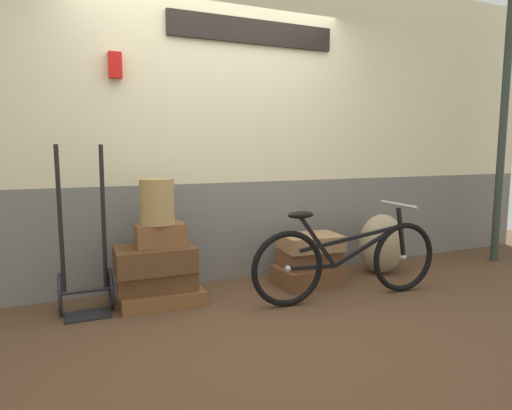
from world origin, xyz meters
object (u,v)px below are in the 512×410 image
(suitcase_0, at_px, (162,296))
(wicker_basket, at_px, (157,202))
(burlap_sack, at_px, (382,244))
(suitcase_5, at_px, (309,257))
(suitcase_4, at_px, (307,275))
(suitcase_6, at_px, (311,242))
(luggage_trolley, at_px, (85,276))
(suitcase_3, at_px, (160,235))
(bicycle, at_px, (348,260))
(suitcase_2, at_px, (155,259))
(suitcase_1, at_px, (158,279))

(suitcase_0, relative_size, wicker_basket, 1.82)
(suitcase_0, xyz_separation_m, burlap_sack, (2.18, -0.01, 0.24))
(suitcase_5, relative_size, burlap_sack, 0.89)
(suitcase_4, height_order, burlap_sack, burlap_sack)
(suitcase_6, xyz_separation_m, wicker_basket, (-1.37, 0.03, 0.44))
(suitcase_0, relative_size, luggage_trolley, 0.51)
(suitcase_6, bearing_deg, suitcase_3, -176.97)
(suitcase_0, relative_size, suitcase_4, 1.12)
(suitcase_5, bearing_deg, suitcase_0, -178.42)
(suitcase_6, height_order, bicycle, bicycle)
(suitcase_4, distance_m, burlap_sack, 0.88)
(suitcase_2, distance_m, wicker_basket, 0.46)
(suitcase_0, relative_size, suitcase_1, 1.06)
(bicycle, bearing_deg, suitcase_4, 101.36)
(suitcase_1, height_order, bicycle, bicycle)
(suitcase_3, height_order, suitcase_6, suitcase_3)
(suitcase_2, relative_size, suitcase_6, 1.15)
(suitcase_6, distance_m, bicycle, 0.47)
(suitcase_1, relative_size, suitcase_3, 1.63)
(suitcase_3, distance_m, bicycle, 1.53)
(suitcase_0, relative_size, suitcase_5, 1.23)
(suitcase_3, xyz_separation_m, bicycle, (1.43, -0.50, -0.23))
(suitcase_4, bearing_deg, burlap_sack, -2.51)
(suitcase_0, height_order, suitcase_1, suitcase_1)
(suitcase_1, distance_m, wicker_basket, 0.63)
(wicker_basket, bearing_deg, suitcase_0, 39.80)
(suitcase_0, xyz_separation_m, suitcase_4, (1.33, -0.02, 0.02))
(wicker_basket, xyz_separation_m, luggage_trolley, (-0.54, 0.05, -0.54))
(wicker_basket, bearing_deg, burlap_sack, 0.14)
(suitcase_0, relative_size, suitcase_2, 1.07)
(suitcase_1, relative_size, luggage_trolley, 0.48)
(suitcase_0, bearing_deg, bicycle, -18.03)
(suitcase_0, height_order, suitcase_4, suitcase_4)
(suitcase_2, relative_size, luggage_trolley, 0.48)
(suitcase_3, xyz_separation_m, suitcase_6, (1.35, -0.04, -0.17))
(suitcase_1, height_order, wicker_basket, wicker_basket)
(suitcase_0, height_order, suitcase_3, suitcase_3)
(suitcase_0, bearing_deg, suitcase_4, 0.35)
(suitcase_2, bearing_deg, suitcase_3, -10.07)
(suitcase_3, relative_size, suitcase_6, 0.71)
(suitcase_5, relative_size, luggage_trolley, 0.41)
(suitcase_0, height_order, luggage_trolley, luggage_trolley)
(suitcase_0, relative_size, suitcase_6, 1.22)
(suitcase_6, bearing_deg, suitcase_2, -177.28)
(suitcase_4, distance_m, suitcase_6, 0.31)
(suitcase_6, bearing_deg, suitcase_1, -177.75)
(suitcase_2, bearing_deg, suitcase_5, 1.08)
(suitcase_3, distance_m, luggage_trolley, 0.62)
(luggage_trolley, bearing_deg, bicycle, -15.16)
(suitcase_0, height_order, bicycle, bicycle)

